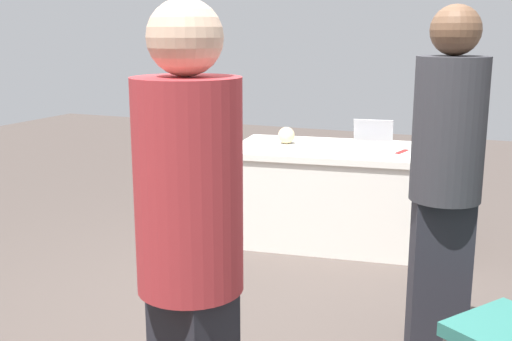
% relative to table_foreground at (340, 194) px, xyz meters
% --- Properties ---
extents(ground_plane, '(14.40, 14.40, 0.00)m').
position_rel_table_foreground_xyz_m(ground_plane, '(0.09, 1.62, -0.38)').
color(ground_plane, '#4C423D').
extents(table_foreground, '(1.79, 1.13, 0.77)m').
position_rel_table_foreground_xyz_m(table_foreground, '(0.00, 0.00, 0.00)').
color(table_foreground, silver).
rests_on(table_foreground, ground).
extents(person_attendee_standing, '(0.43, 0.43, 1.79)m').
position_rel_table_foreground_xyz_m(person_attendee_standing, '(-0.98, 1.67, 0.62)').
color(person_attendee_standing, '#26262D').
rests_on(person_attendee_standing, ground).
extents(person_organiser, '(0.45, 0.45, 1.76)m').
position_rel_table_foreground_xyz_m(person_organiser, '(-0.36, 3.07, 0.60)').
color(person_organiser, '#26262D').
rests_on(person_organiser, ground).
extents(laptop_silver, '(0.35, 0.33, 0.21)m').
position_rel_table_foreground_xyz_m(laptop_silver, '(-0.21, -0.16, 0.42)').
color(laptop_silver, silver).
rests_on(laptop_silver, table_foreground).
extents(yarn_ball, '(0.14, 0.14, 0.14)m').
position_rel_table_foreground_xyz_m(yarn_ball, '(0.46, -0.00, 0.45)').
color(yarn_ball, beige).
rests_on(yarn_ball, table_foreground).
extents(scissors_red, '(0.07, 0.18, 0.01)m').
position_rel_table_foreground_xyz_m(scissors_red, '(-0.47, -0.00, 0.39)').
color(scissors_red, red).
rests_on(scissors_red, table_foreground).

